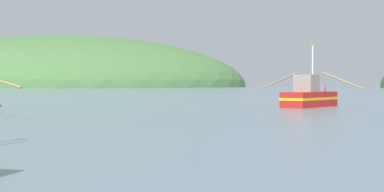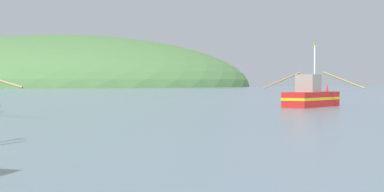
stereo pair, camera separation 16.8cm
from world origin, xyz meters
TOP-DOWN VIEW (x-y plane):
  - hill_mid_right at (-13.20, 257.58)m, footprint 159.02×127.22m
  - fishing_boat_red at (20.29, 46.11)m, footprint 6.30×6.61m

SIDE VIEW (x-z plane):
  - hill_mid_right at x=-13.20m, z-range -22.06..22.06m
  - fishing_boat_red at x=20.29m, z-range -1.79..3.46m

